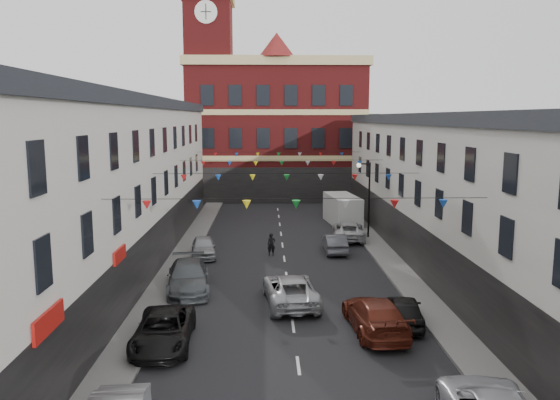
{
  "coord_description": "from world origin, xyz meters",
  "views": [
    {
      "loc": [
        -1.21,
        -27.72,
        9.43
      ],
      "look_at": [
        -0.26,
        9.25,
        3.83
      ],
      "focal_mm": 35.0,
      "sensor_mm": 36.0,
      "label": 1
    }
  ],
  "objects": [
    {
      "name": "car_left_e",
      "position": [
        -5.5,
        8.72,
        0.69
      ],
      "size": [
        2.12,
        4.22,
        1.38
      ],
      "primitive_type": "imported",
      "rotation": [
        0.0,
        0.0,
        0.12
      ],
      "color": "#9FA3A8",
      "rests_on": "ground"
    },
    {
      "name": "car_right_c",
      "position": [
        3.6,
        -4.74,
        0.77
      ],
      "size": [
        2.51,
        5.45,
        1.54
      ],
      "primitive_type": "imported",
      "rotation": [
        0.0,
        0.0,
        3.21
      ],
      "color": "#5D1E12",
      "rests_on": "ground"
    },
    {
      "name": "moving_car",
      "position": [
        0.01,
        -0.96,
        0.75
      ],
      "size": [
        2.98,
        5.63,
        1.51
      ],
      "primitive_type": "imported",
      "rotation": [
        0.0,
        0.0,
        3.23
      ],
      "color": "#A6A9AD",
      "rests_on": "ground"
    },
    {
      "name": "car_right_e",
      "position": [
        3.6,
        9.74,
        0.67
      ],
      "size": [
        1.44,
        4.06,
        1.33
      ],
      "primitive_type": "imported",
      "rotation": [
        0.0,
        0.0,
        3.15
      ],
      "color": "#4A4B51",
      "rests_on": "ground"
    },
    {
      "name": "civic_building",
      "position": [
        0.0,
        37.95,
        8.14
      ],
      "size": [
        20.6,
        13.3,
        18.5
      ],
      "color": "maroon",
      "rests_on": "ground"
    },
    {
      "name": "terrace_right",
      "position": [
        11.78,
        1.0,
        4.85
      ],
      "size": [
        8.4,
        56.0,
        9.7
      ],
      "color": "beige",
      "rests_on": "ground"
    },
    {
      "name": "distant_hill",
      "position": [
        -4.0,
        62.0,
        5.0
      ],
      "size": [
        40.0,
        14.0,
        10.0
      ],
      "primitive_type": "cube",
      "color": "#274821",
      "rests_on": "ground"
    },
    {
      "name": "car_left_c",
      "position": [
        -5.5,
        -6.03,
        0.69
      ],
      "size": [
        2.48,
        5.07,
        1.39
      ],
      "primitive_type": "imported",
      "rotation": [
        0.0,
        0.0,
        0.04
      ],
      "color": "black",
      "rests_on": "ground"
    },
    {
      "name": "ground",
      "position": [
        0.0,
        0.0,
        0.0
      ],
      "size": [
        160.0,
        160.0,
        0.0
      ],
      "primitive_type": "plane",
      "color": "black",
      "rests_on": "ground"
    },
    {
      "name": "pavement_right",
      "position": [
        6.9,
        2.0,
        0.07
      ],
      "size": [
        1.8,
        64.0,
        0.15
      ],
      "primitive_type": "cube",
      "color": "#605E5B",
      "rests_on": "ground"
    },
    {
      "name": "clock_tower",
      "position": [
        -7.5,
        35.0,
        14.93
      ],
      "size": [
        5.6,
        5.6,
        30.0
      ],
      "color": "maroon",
      "rests_on": "ground"
    },
    {
      "name": "car_right_d",
      "position": [
        5.1,
        -3.9,
        0.68
      ],
      "size": [
        2.15,
        4.19,
        1.36
      ],
      "primitive_type": "imported",
      "rotation": [
        0.0,
        0.0,
        3.0
      ],
      "color": "black",
      "rests_on": "ground"
    },
    {
      "name": "pedestrian",
      "position": [
        -0.86,
        8.92,
        0.78
      ],
      "size": [
        0.61,
        0.44,
        1.55
      ],
      "primitive_type": "imported",
      "rotation": [
        0.0,
        0.0,
        0.12
      ],
      "color": "black",
      "rests_on": "ground"
    },
    {
      "name": "street_lamp",
      "position": [
        6.55,
        14.0,
        3.9
      ],
      "size": [
        1.1,
        0.36,
        6.0
      ],
      "color": "black",
      "rests_on": "ground"
    },
    {
      "name": "car_right_f",
      "position": [
        5.18,
        13.74,
        0.71
      ],
      "size": [
        2.83,
        5.33,
        1.43
      ],
      "primitive_type": "imported",
      "rotation": [
        0.0,
        0.0,
        3.05
      ],
      "color": "#B1B3B6",
      "rests_on": "ground"
    },
    {
      "name": "terrace_left",
      "position": [
        -11.78,
        1.0,
        5.35
      ],
      "size": [
        8.4,
        56.0,
        10.7
      ],
      "color": "beige",
      "rests_on": "ground"
    },
    {
      "name": "car_left_d",
      "position": [
        -5.5,
        1.3,
        0.79
      ],
      "size": [
        2.9,
        5.71,
        1.59
      ],
      "primitive_type": "imported",
      "rotation": [
        0.0,
        0.0,
        0.13
      ],
      "color": "#42474B",
      "rests_on": "ground"
    },
    {
      "name": "pavement_left",
      "position": [
        -6.9,
        2.0,
        0.07
      ],
      "size": [
        1.8,
        64.0,
        0.15
      ],
      "primitive_type": "cube",
      "color": "#605E5B",
      "rests_on": "ground"
    },
    {
      "name": "white_van",
      "position": [
        5.6,
        20.13,
        1.28
      ],
      "size": [
        2.91,
        6.03,
        2.57
      ],
      "primitive_type": "cube",
      "rotation": [
        0.0,
        0.0,
        0.12
      ],
      "color": "silver",
      "rests_on": "ground"
    }
  ]
}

